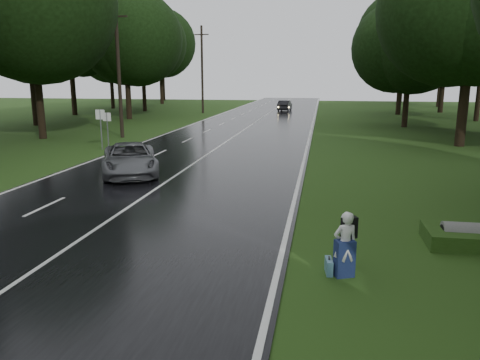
% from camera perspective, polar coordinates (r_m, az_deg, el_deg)
% --- Properties ---
extents(ground, '(160.00, 160.00, 0.00)m').
position_cam_1_polar(ground, '(14.92, -17.35, -5.93)').
color(ground, '#234213').
rests_on(ground, ground).
extents(road, '(12.00, 140.00, 0.04)m').
position_cam_1_polar(road, '(33.50, -1.59, 4.80)').
color(road, black).
rests_on(road, ground).
extents(lane_center, '(0.12, 140.00, 0.01)m').
position_cam_1_polar(lane_center, '(33.50, -1.59, 4.84)').
color(lane_center, silver).
rests_on(lane_center, road).
extents(grey_car, '(4.42, 5.86, 1.48)m').
position_cam_1_polar(grey_car, '(22.54, -13.47, 2.54)').
color(grey_car, '#525457').
rests_on(grey_car, road).
extents(far_car, '(1.76, 4.33, 1.40)m').
position_cam_1_polar(far_car, '(63.88, 5.57, 9.15)').
color(far_car, black).
rests_on(far_car, road).
extents(hitchhiker, '(0.68, 0.66, 1.59)m').
position_cam_1_polar(hitchhiker, '(11.16, 12.88, -8.01)').
color(hitchhiker, silver).
rests_on(hitchhiker, ground).
extents(suitcase, '(0.20, 0.52, 0.36)m').
position_cam_1_polar(suitcase, '(11.42, 10.93, -10.42)').
color(suitcase, '#457286').
rests_on(suitcase, ground).
extents(culvert, '(1.30, 0.65, 0.65)m').
position_cam_1_polar(culvert, '(14.51, 26.11, -7.22)').
color(culvert, slate).
rests_on(culvert, ground).
extents(utility_pole_mid, '(1.80, 0.28, 9.91)m').
position_cam_1_polar(utility_pole_mid, '(37.02, -14.34, 5.13)').
color(utility_pole_mid, black).
rests_on(utility_pole_mid, ground).
extents(utility_pole_far, '(1.80, 0.28, 10.80)m').
position_cam_1_polar(utility_pole_far, '(60.30, -4.61, 8.26)').
color(utility_pole_far, black).
rests_on(utility_pole_far, ground).
extents(road_sign_a, '(0.61, 0.10, 2.56)m').
position_cam_1_polar(road_sign_a, '(31.11, -16.65, 3.62)').
color(road_sign_a, white).
rests_on(road_sign_a, ground).
extents(road_sign_b, '(0.55, 0.10, 2.30)m').
position_cam_1_polar(road_sign_b, '(31.92, -15.93, 3.89)').
color(road_sign_b, white).
rests_on(road_sign_b, ground).
extents(tree_left_d, '(10.44, 10.44, 16.31)m').
position_cam_1_polar(tree_left_d, '(38.25, -23.16, 4.74)').
color(tree_left_d, black).
rests_on(tree_left_d, ground).
extents(tree_left_e, '(9.19, 9.19, 14.36)m').
position_cam_1_polar(tree_left_e, '(53.05, -13.51, 7.35)').
color(tree_left_e, black).
rests_on(tree_left_e, ground).
extents(tree_left_f, '(10.09, 10.09, 15.76)m').
position_cam_1_polar(tree_left_f, '(64.68, -11.68, 8.34)').
color(tree_left_f, black).
rests_on(tree_left_f, ground).
extents(tree_right_d, '(9.84, 9.84, 15.38)m').
position_cam_1_polar(tree_right_d, '(34.72, 25.47, 3.82)').
color(tree_right_d, black).
rests_on(tree_right_d, ground).
extents(tree_right_e, '(7.88, 7.88, 12.31)m').
position_cam_1_polar(tree_right_e, '(46.01, 19.64, 6.20)').
color(tree_right_e, black).
rests_on(tree_right_e, ground).
extents(tree_right_f, '(9.94, 9.94, 15.53)m').
position_cam_1_polar(tree_right_f, '(60.89, 18.93, 7.67)').
color(tree_right_f, black).
rests_on(tree_right_f, ground).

